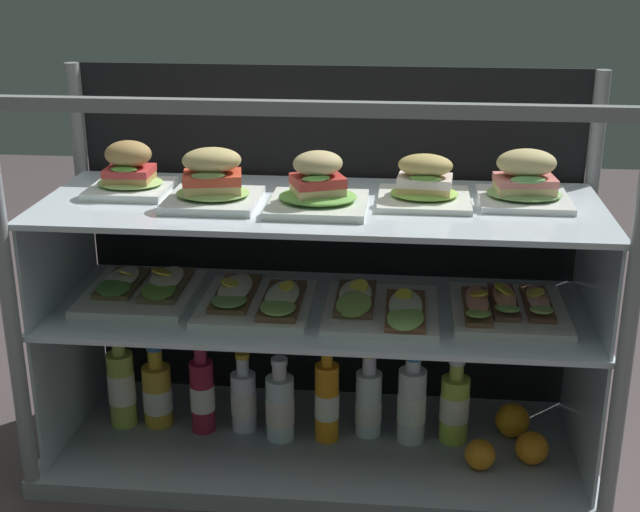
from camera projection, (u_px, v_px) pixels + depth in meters
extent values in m
cube|color=#4A3E40|center=(320.00, 458.00, 2.11)|extent=(6.00, 6.00, 0.02)
cube|color=#979BA4|center=(320.00, 447.00, 2.10)|extent=(1.28, 0.49, 0.04)
cylinder|color=gray|center=(10.00, 312.00, 1.80)|extent=(0.03, 0.03, 0.90)
cylinder|color=gray|center=(628.00, 337.00, 1.68)|extent=(0.03, 0.03, 0.90)
cylinder|color=gray|center=(88.00, 241.00, 2.23)|extent=(0.03, 0.03, 0.90)
cylinder|color=gray|center=(584.00, 257.00, 2.12)|extent=(0.03, 0.03, 0.90)
cube|color=gray|center=(307.00, 108.00, 1.60)|extent=(1.24, 0.03, 0.03)
cube|color=black|center=(330.00, 239.00, 2.18)|extent=(1.21, 0.01, 0.86)
cube|color=silver|center=(72.00, 366.00, 2.10)|extent=(0.01, 0.43, 0.33)
cube|color=silver|center=(582.00, 390.00, 1.98)|extent=(0.01, 0.43, 0.33)
cube|color=silver|center=(320.00, 310.00, 1.98)|extent=(1.23, 0.44, 0.01)
cube|color=silver|center=(59.00, 250.00, 2.00)|extent=(0.01, 0.43, 0.23)
cube|color=silver|center=(596.00, 268.00, 1.88)|extent=(0.01, 0.43, 0.23)
cube|color=silver|center=(320.00, 205.00, 1.90)|extent=(1.23, 0.44, 0.01)
cube|color=white|center=(131.00, 189.00, 1.97)|extent=(0.18, 0.18, 0.02)
ellipsoid|color=#9DCA6C|center=(130.00, 182.00, 1.96)|extent=(0.15, 0.13, 0.01)
cube|color=tan|center=(130.00, 178.00, 1.96)|extent=(0.10, 0.09, 0.02)
cube|color=#CB3939|center=(129.00, 171.00, 1.95)|extent=(0.10, 0.09, 0.02)
ellipsoid|color=#528F2F|center=(124.00, 170.00, 1.91)|extent=(0.06, 0.03, 0.02)
ellipsoid|color=#A07C46|center=(128.00, 154.00, 1.94)|extent=(0.11, 0.09, 0.06)
cube|color=white|center=(213.00, 200.00, 1.88)|extent=(0.20, 0.20, 0.02)
ellipsoid|color=#8DB85B|center=(213.00, 193.00, 1.87)|extent=(0.16, 0.13, 0.02)
cube|color=#DDC378|center=(213.00, 187.00, 1.87)|extent=(0.14, 0.11, 0.02)
cube|color=#D2462C|center=(212.00, 178.00, 1.86)|extent=(0.14, 0.11, 0.02)
ellipsoid|color=olive|center=(208.00, 175.00, 1.82)|extent=(0.08, 0.04, 0.01)
ellipsoid|color=tan|center=(212.00, 160.00, 1.85)|extent=(0.14, 0.11, 0.05)
cube|color=white|center=(320.00, 205.00, 1.85)|extent=(0.21, 0.21, 0.02)
ellipsoid|color=#68AD46|center=(320.00, 196.00, 1.84)|extent=(0.17, 0.14, 0.02)
cube|color=#E6CB89|center=(320.00, 191.00, 1.84)|extent=(0.13, 0.12, 0.02)
cube|color=#BA352E|center=(320.00, 181.00, 1.83)|extent=(0.13, 0.12, 0.02)
ellipsoid|color=#67A744|center=(318.00, 179.00, 1.79)|extent=(0.07, 0.05, 0.01)
ellipsoid|color=tan|center=(320.00, 164.00, 1.82)|extent=(0.13, 0.12, 0.05)
cube|color=white|center=(424.00, 199.00, 1.90)|extent=(0.20, 0.20, 0.01)
ellipsoid|color=#8CC44C|center=(424.00, 193.00, 1.89)|extent=(0.15, 0.12, 0.02)
cube|color=#D7BB67|center=(424.00, 188.00, 1.89)|extent=(0.12, 0.09, 0.02)
cube|color=silver|center=(425.00, 180.00, 1.88)|extent=(0.12, 0.09, 0.02)
ellipsoid|color=#5D9037|center=(425.00, 178.00, 1.84)|extent=(0.07, 0.03, 0.01)
ellipsoid|color=tan|center=(425.00, 165.00, 1.87)|extent=(0.12, 0.09, 0.05)
cube|color=white|center=(524.00, 200.00, 1.89)|extent=(0.19, 0.19, 0.01)
ellipsoid|color=#7DAE63|center=(524.00, 193.00, 1.89)|extent=(0.16, 0.14, 0.02)
cube|color=#DEC983|center=(524.00, 188.00, 1.88)|extent=(0.13, 0.10, 0.02)
cube|color=#DB786F|center=(525.00, 180.00, 1.88)|extent=(0.13, 0.10, 0.02)
ellipsoid|color=#619D52|center=(528.00, 179.00, 1.84)|extent=(0.08, 0.04, 0.02)
ellipsoid|color=tan|center=(527.00, 163.00, 1.87)|extent=(0.14, 0.10, 0.06)
cube|color=white|center=(141.00, 294.00, 2.03)|extent=(0.25, 0.29, 0.02)
cube|color=brown|center=(122.00, 283.00, 2.06)|extent=(0.09, 0.19, 0.01)
ellipsoid|color=#4C8135|center=(114.00, 287.00, 2.00)|extent=(0.09, 0.11, 0.02)
ellipsoid|color=silver|center=(122.00, 278.00, 2.05)|extent=(0.07, 0.15, 0.02)
cylinder|color=yellow|center=(126.00, 273.00, 2.05)|extent=(0.05, 0.05, 0.02)
cube|color=brown|center=(166.00, 285.00, 2.04)|extent=(0.09, 0.21, 0.01)
ellipsoid|color=#619433|center=(159.00, 290.00, 1.98)|extent=(0.10, 0.12, 0.02)
ellipsoid|color=#EBE5C6|center=(166.00, 279.00, 2.04)|extent=(0.07, 0.17, 0.02)
cylinder|color=yellow|center=(162.00, 272.00, 2.05)|extent=(0.07, 0.07, 0.02)
cube|color=white|center=(256.00, 303.00, 1.98)|extent=(0.25, 0.29, 0.01)
cube|color=brown|center=(235.00, 293.00, 2.01)|extent=(0.09, 0.23, 0.01)
ellipsoid|color=#7EB465|center=(229.00, 300.00, 1.94)|extent=(0.09, 0.13, 0.03)
ellipsoid|color=#EFE4CC|center=(235.00, 288.00, 2.00)|extent=(0.07, 0.18, 0.02)
cylinder|color=#EEE449|center=(230.00, 283.00, 2.00)|extent=(0.05, 0.05, 0.01)
cube|color=brown|center=(282.00, 301.00, 1.96)|extent=(0.09, 0.22, 0.01)
ellipsoid|color=#8CBB59|center=(278.00, 307.00, 1.90)|extent=(0.09, 0.12, 0.02)
ellipsoid|color=#E4EBC7|center=(282.00, 295.00, 1.96)|extent=(0.07, 0.18, 0.01)
cylinder|color=yellow|center=(286.00, 287.00, 1.98)|extent=(0.05, 0.05, 0.02)
cube|color=white|center=(381.00, 310.00, 1.95)|extent=(0.25, 0.29, 0.01)
cube|color=brown|center=(355.00, 299.00, 1.97)|extent=(0.09, 0.20, 0.01)
ellipsoid|color=#98C058|center=(354.00, 304.00, 1.91)|extent=(0.09, 0.11, 0.04)
ellipsoid|color=white|center=(355.00, 293.00, 1.97)|extent=(0.07, 0.16, 0.01)
cylinder|color=yellow|center=(359.00, 287.00, 1.98)|extent=(0.06, 0.06, 0.02)
cube|color=brown|center=(405.00, 311.00, 1.91)|extent=(0.09, 0.22, 0.01)
ellipsoid|color=#99CC61|center=(405.00, 318.00, 1.85)|extent=(0.09, 0.12, 0.03)
ellipsoid|color=#E3EFCF|center=(406.00, 305.00, 1.91)|extent=(0.07, 0.18, 0.02)
cylinder|color=yellow|center=(403.00, 295.00, 1.93)|extent=(0.05, 0.05, 0.02)
cube|color=white|center=(509.00, 310.00, 1.94)|extent=(0.25, 0.29, 0.02)
cube|color=brown|center=(477.00, 306.00, 1.93)|extent=(0.06, 0.21, 0.01)
ellipsoid|color=#89B74F|center=(479.00, 313.00, 1.87)|extent=(0.08, 0.12, 0.04)
ellipsoid|color=#F2987B|center=(477.00, 300.00, 1.93)|extent=(0.05, 0.17, 0.02)
cylinder|color=yellow|center=(479.00, 293.00, 1.93)|extent=(0.06, 0.06, 0.01)
cube|color=brown|center=(504.00, 302.00, 1.95)|extent=(0.06, 0.20, 0.01)
ellipsoid|color=#85BE58|center=(507.00, 308.00, 1.89)|extent=(0.06, 0.11, 0.04)
ellipsoid|color=#F5A478|center=(505.00, 296.00, 1.95)|extent=(0.05, 0.16, 0.02)
cylinder|color=yellow|center=(504.00, 290.00, 1.95)|extent=(0.05, 0.05, 0.03)
cube|color=brown|center=(537.00, 304.00, 1.95)|extent=(0.06, 0.20, 0.01)
ellipsoid|color=#A3C268|center=(542.00, 309.00, 1.89)|extent=(0.07, 0.11, 0.04)
ellipsoid|color=#E6A28E|center=(538.00, 298.00, 1.94)|extent=(0.05, 0.16, 0.01)
cylinder|color=#F5E44B|center=(536.00, 293.00, 1.95)|extent=(0.04, 0.04, 0.02)
cylinder|color=#B3C94F|center=(122.00, 389.00, 2.13)|extent=(0.07, 0.07, 0.19)
cylinder|color=white|center=(122.00, 387.00, 2.13)|extent=(0.07, 0.07, 0.08)
cylinder|color=#B0CE56|center=(118.00, 345.00, 2.09)|extent=(0.03, 0.03, 0.05)
cylinder|color=gold|center=(117.00, 333.00, 2.08)|extent=(0.03, 0.03, 0.01)
cylinder|color=gold|center=(158.00, 395.00, 2.14)|extent=(0.07, 0.07, 0.15)
cylinder|color=silver|center=(158.00, 399.00, 2.14)|extent=(0.07, 0.07, 0.06)
cylinder|color=gold|center=(155.00, 358.00, 2.11)|extent=(0.04, 0.04, 0.05)
cylinder|color=#306AAE|center=(154.00, 346.00, 2.10)|extent=(0.04, 0.04, 0.02)
cylinder|color=maroon|center=(202.00, 396.00, 2.11)|extent=(0.06, 0.06, 0.18)
cylinder|color=white|center=(203.00, 397.00, 2.11)|extent=(0.06, 0.06, 0.06)
cylinder|color=#A32446|center=(200.00, 355.00, 2.07)|extent=(0.03, 0.03, 0.04)
cylinder|color=silver|center=(200.00, 345.00, 2.06)|extent=(0.03, 0.03, 0.01)
cylinder|color=white|center=(244.00, 401.00, 2.12)|extent=(0.06, 0.06, 0.15)
cylinder|color=white|center=(244.00, 402.00, 2.12)|extent=(0.06, 0.06, 0.05)
cylinder|color=white|center=(243.00, 366.00, 2.09)|extent=(0.03, 0.03, 0.04)
cylinder|color=gold|center=(242.00, 355.00, 2.08)|extent=(0.03, 0.03, 0.01)
cylinder|color=white|center=(280.00, 408.00, 2.08)|extent=(0.07, 0.07, 0.16)
cylinder|color=silver|center=(280.00, 410.00, 2.08)|extent=(0.07, 0.07, 0.06)
cylinder|color=white|center=(279.00, 371.00, 2.05)|extent=(0.03, 0.03, 0.04)
cylinder|color=silver|center=(279.00, 361.00, 2.04)|extent=(0.04, 0.04, 0.01)
cylinder|color=orange|center=(327.00, 402.00, 2.07)|extent=(0.06, 0.06, 0.19)
cylinder|color=white|center=(327.00, 405.00, 2.07)|extent=(0.06, 0.06, 0.06)
cylinder|color=orange|center=(327.00, 357.00, 2.03)|extent=(0.03, 0.03, 0.05)
cylinder|color=white|center=(327.00, 345.00, 2.02)|extent=(0.03, 0.03, 0.01)
cylinder|color=white|center=(369.00, 403.00, 2.10)|extent=(0.06, 0.06, 0.16)
cylinder|color=silver|center=(368.00, 411.00, 2.10)|extent=(0.06, 0.06, 0.06)
cylinder|color=white|center=(369.00, 365.00, 2.06)|extent=(0.03, 0.03, 0.05)
cylinder|color=gold|center=(370.00, 353.00, 2.05)|extent=(0.04, 0.04, 0.01)
cylinder|color=white|center=(412.00, 406.00, 2.06)|extent=(0.07, 0.07, 0.18)
cylinder|color=white|center=(412.00, 407.00, 2.06)|extent=(0.07, 0.07, 0.07)
cylinder|color=white|center=(413.00, 365.00, 2.03)|extent=(0.04, 0.04, 0.03)
cylinder|color=#326CAB|center=(414.00, 356.00, 2.02)|extent=(0.04, 0.04, 0.01)
cylinder|color=#B9DA49|center=(454.00, 409.00, 2.07)|extent=(0.07, 0.07, 0.16)
cylinder|color=white|center=(454.00, 407.00, 2.07)|extent=(0.07, 0.07, 0.07)
cylinder|color=#C0CD4C|center=(457.00, 371.00, 2.03)|extent=(0.03, 0.03, 0.04)
cylinder|color=white|center=(457.00, 361.00, 2.03)|extent=(0.04, 0.04, 0.01)
sphere|color=orange|center=(513.00, 420.00, 2.10)|extent=(0.08, 0.08, 0.08)
sphere|color=orange|center=(480.00, 454.00, 1.97)|extent=(0.07, 0.07, 0.07)
sphere|color=orange|center=(532.00, 448.00, 1.99)|extent=(0.08, 0.08, 0.08)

